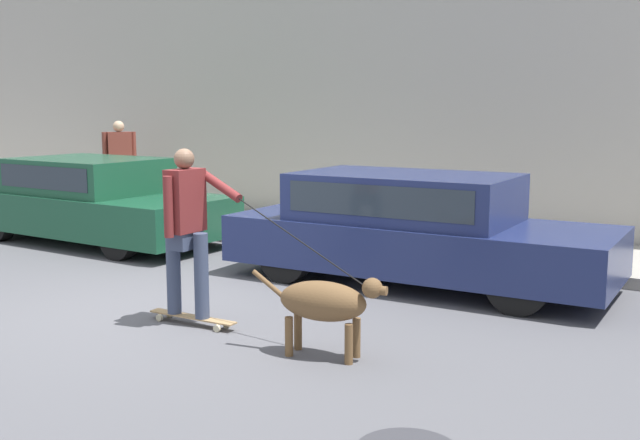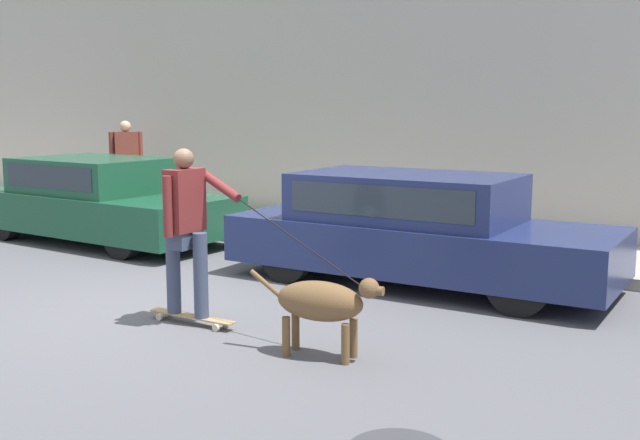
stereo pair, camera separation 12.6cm
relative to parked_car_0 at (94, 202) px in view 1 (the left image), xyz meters
name	(u,v)px [view 1 (the left image)]	position (x,y,z in m)	size (l,w,h in m)	color
ground_plane	(151,313)	(3.70, -2.62, -0.63)	(36.00, 36.00, 0.00)	#545459
back_wall	(404,85)	(3.70, 3.40, 1.82)	(32.00, 0.30, 4.91)	#ADA89E
sidewalk_curb	(366,238)	(3.70, 2.11, -0.56)	(30.00, 2.24, 0.14)	#A39E93
parked_car_0	(94,202)	(0.00, 0.00, 0.00)	(4.48, 1.98, 1.31)	black
parked_car_1	(414,230)	(5.45, 0.00, 0.02)	(4.57, 1.78, 1.32)	black
dog	(325,303)	(5.92, -2.85, -0.16)	(1.22, 0.45, 0.72)	brown
skateboarder	(187,226)	(4.30, -2.71, 0.35)	(2.50, 0.57, 1.71)	beige
pedestrian_with_bag	(119,161)	(-1.65, 2.13, 0.45)	(0.48, 0.62, 1.69)	brown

